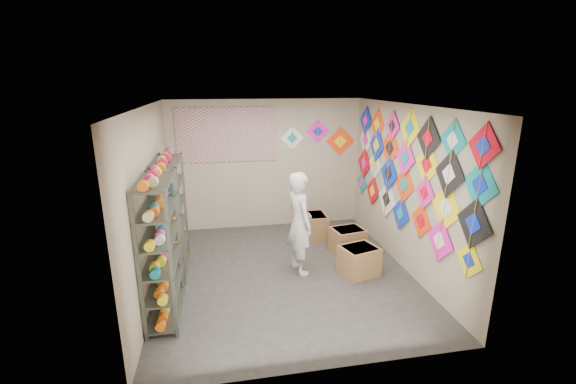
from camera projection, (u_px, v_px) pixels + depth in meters
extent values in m
plane|color=#312E2B|center=(285.00, 273.00, 6.33)|extent=(4.50, 4.50, 0.00)
plane|color=tan|center=(266.00, 165.00, 8.08)|extent=(4.00, 0.00, 4.00)
plane|color=tan|center=(325.00, 257.00, 3.83)|extent=(4.00, 0.00, 4.00)
plane|color=tan|center=(150.00, 202.00, 5.61)|extent=(0.00, 4.50, 4.50)
plane|color=tan|center=(405.00, 188.00, 6.31)|extent=(0.00, 4.50, 4.50)
plane|color=gray|center=(285.00, 105.00, 5.58)|extent=(4.50, 4.50, 0.00)
cube|color=#4C5147|center=(161.00, 250.00, 4.95)|extent=(0.40, 1.10, 1.90)
cube|color=#4C5147|center=(171.00, 216.00, 6.18)|extent=(0.40, 1.10, 1.90)
cylinder|color=#F42A95|center=(155.00, 259.00, 4.47)|extent=(0.12, 0.10, 0.12)
cylinder|color=orange|center=(157.00, 252.00, 4.65)|extent=(0.12, 0.10, 0.12)
cylinder|color=yellow|center=(159.00, 246.00, 4.84)|extent=(0.12, 0.10, 0.12)
cylinder|color=white|center=(161.00, 240.00, 5.02)|extent=(0.12, 0.10, 0.12)
cylinder|color=red|center=(163.00, 234.00, 5.20)|extent=(0.12, 0.10, 0.12)
cylinder|color=#8A1498|center=(165.00, 229.00, 5.38)|extent=(0.12, 0.10, 0.12)
cylinder|color=#C7BA7E|center=(168.00, 221.00, 5.70)|extent=(0.12, 0.10, 0.12)
cylinder|color=#0E6C7F|center=(169.00, 217.00, 5.88)|extent=(0.12, 0.10, 0.12)
cylinder|color=#F42A95|center=(170.00, 213.00, 6.06)|extent=(0.12, 0.10, 0.12)
cylinder|color=orange|center=(172.00, 209.00, 6.24)|extent=(0.12, 0.10, 0.12)
cylinder|color=yellow|center=(173.00, 205.00, 6.43)|extent=(0.12, 0.10, 0.12)
cylinder|color=white|center=(174.00, 202.00, 6.61)|extent=(0.12, 0.10, 0.12)
cube|color=yellow|center=(469.00, 260.00, 4.74)|extent=(0.01, 0.51, 0.51)
cube|color=#FD1DB2|center=(440.00, 241.00, 5.33)|extent=(0.02, 0.63, 0.64)
cube|color=#FF420E|center=(421.00, 221.00, 5.83)|extent=(0.02, 0.58, 0.58)
cube|color=#0E2FC9|center=(400.00, 214.00, 6.46)|extent=(0.04, 0.59, 0.58)
cube|color=white|center=(387.00, 199.00, 7.00)|extent=(0.04, 0.72, 0.72)
cube|color=red|center=(373.00, 191.00, 7.58)|extent=(0.03, 0.59, 0.59)
cube|color=#0F888D|center=(362.00, 182.00, 8.15)|extent=(0.02, 0.53, 0.53)
cube|color=black|center=(474.00, 224.00, 4.60)|extent=(0.03, 0.65, 0.65)
cube|color=yellow|center=(446.00, 208.00, 5.18)|extent=(0.03, 0.69, 0.69)
cube|color=#FD1DB2|center=(425.00, 193.00, 5.66)|extent=(0.03, 0.52, 0.52)
cube|color=#FF420E|center=(404.00, 184.00, 6.30)|extent=(0.04, 0.65, 0.65)
cube|color=#0E2FC9|center=(389.00, 173.00, 6.82)|extent=(0.04, 0.65, 0.65)
cube|color=white|center=(375.00, 165.00, 7.45)|extent=(0.01, 0.59, 0.59)
cube|color=red|center=(364.00, 163.00, 7.94)|extent=(0.03, 0.64, 0.64)
cube|color=#0F888D|center=(480.00, 185.00, 4.47)|extent=(0.03, 0.63, 0.63)
cube|color=black|center=(449.00, 174.00, 5.03)|extent=(0.04, 0.66, 0.66)
cube|color=yellow|center=(427.00, 164.00, 5.59)|extent=(0.01, 0.65, 0.65)
cube|color=#FD1DB2|center=(405.00, 157.00, 6.20)|extent=(0.03, 0.63, 0.63)
cube|color=#FF420E|center=(390.00, 148.00, 6.76)|extent=(0.02, 0.71, 0.71)
cube|color=#0E2FC9|center=(377.00, 145.00, 7.27)|extent=(0.02, 0.64, 0.64)
cube|color=white|center=(366.00, 140.00, 7.83)|extent=(0.02, 0.63, 0.63)
cube|color=red|center=(484.00, 146.00, 4.35)|extent=(0.04, 0.56, 0.56)
cube|color=#0F888D|center=(453.00, 140.00, 4.94)|extent=(0.01, 0.57, 0.57)
cube|color=black|center=(428.00, 138.00, 5.49)|extent=(0.01, 0.64, 0.64)
cube|color=yellow|center=(410.00, 128.00, 6.02)|extent=(0.04, 0.65, 0.65)
cube|color=#FD1DB2|center=(392.00, 126.00, 6.58)|extent=(0.01, 0.52, 0.52)
cube|color=#FF420E|center=(377.00, 124.00, 7.23)|extent=(0.03, 0.62, 0.62)
cube|color=#0E2FC9|center=(366.00, 120.00, 7.74)|extent=(0.03, 0.59, 0.59)
cube|color=white|center=(292.00, 138.00, 8.02)|extent=(0.50, 0.02, 0.50)
cube|color=#FD1DB2|center=(318.00, 132.00, 8.08)|extent=(0.49, 0.02, 0.49)
cube|color=#FF420E|center=(340.00, 141.00, 8.23)|extent=(0.63, 0.02, 0.63)
cube|color=#614EAB|center=(227.00, 135.00, 7.74)|extent=(2.00, 0.01, 1.10)
imported|color=beige|center=(300.00, 223.00, 6.18)|extent=(0.80, 0.68, 1.69)
cube|color=#956541|center=(359.00, 261.00, 6.24)|extent=(0.67, 0.61, 0.47)
cube|color=#956541|center=(348.00, 241.00, 7.04)|extent=(0.64, 0.56, 0.46)
cube|color=#956541|center=(313.00, 226.00, 7.70)|extent=(0.51, 0.56, 0.49)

